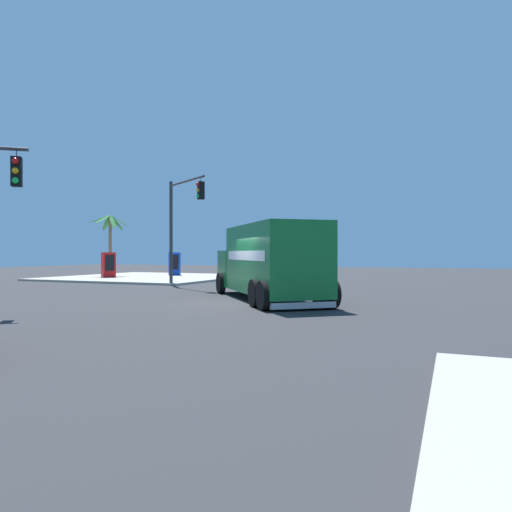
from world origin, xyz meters
name	(u,v)px	position (x,y,z in m)	size (l,w,h in m)	color
ground_plane	(237,303)	(0.00, 0.00, 0.00)	(100.00, 100.00, 0.00)	#2B2B2D
sidewalk_corner_far	(150,277)	(13.85, 13.85, 0.07)	(12.93, 12.93, 0.14)	#9E998E
delivery_truck	(269,262)	(1.60, -0.67, 1.58)	(8.22, 7.33, 3.04)	#146B2D
traffic_light_primary	(180,215)	(7.03, 6.92, 4.16)	(2.53, 3.71, 6.10)	#38383D
vending_machine_red	(108,265)	(11.67, 16.04, 1.07)	(1.17, 1.13, 1.85)	red
vending_machine_blue	(175,264)	(16.44, 13.32, 1.07)	(1.07, 1.14, 1.85)	#0F38B2
palm_tree_far	(110,234)	(13.36, 17.30, 3.43)	(2.85, 2.78, 4.82)	#7A6647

